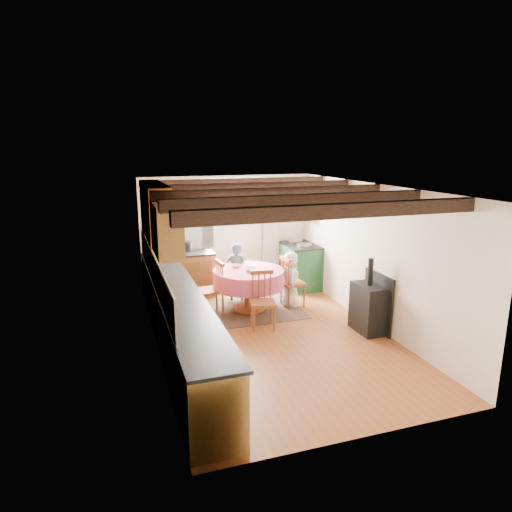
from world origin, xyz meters
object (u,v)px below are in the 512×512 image
object	(u,v)px
chair_left	(211,288)
child_far	(236,272)
dining_table	(249,290)
cup	(253,272)
chair_near	(263,301)
cast_iron_stove	(369,295)
aga_range	(299,265)
child_right	(290,279)
chair_right	(293,281)

from	to	relation	value
chair_left	child_far	bearing A→B (deg)	127.81
dining_table	child_far	world-z (taller)	child_far
chair_left	cup	world-z (taller)	chair_left
chair_near	cast_iron_stove	distance (m)	1.74
dining_table	chair_left	size ratio (longest dim) A/B	1.32
cast_iron_stove	cup	world-z (taller)	cast_iron_stove
chair_left	aga_range	world-z (taller)	chair_left
dining_table	chair_near	world-z (taller)	chair_near
aga_range	child_far	xyz separation A→B (m)	(-1.53, -0.42, 0.10)
aga_range	cast_iron_stove	size ratio (longest dim) A/B	0.84
chair_left	cast_iron_stove	xyz separation A→B (m)	(2.29, -1.55, 0.13)
dining_table	aga_range	distance (m)	1.81
chair_left	child_right	size ratio (longest dim) A/B	0.94
chair_near	child_far	size ratio (longest dim) A/B	0.84
chair_right	cup	size ratio (longest dim) A/B	10.95
chair_left	chair_right	world-z (taller)	chair_left
cup	aga_range	bearing A→B (deg)	41.96
dining_table	child_far	distance (m)	0.66
aga_range	dining_table	bearing A→B (deg)	-144.51
chair_near	child_far	distance (m)	1.51
dining_table	chair_left	bearing A→B (deg)	178.19
dining_table	aga_range	world-z (taller)	aga_range
cast_iron_stove	chair_near	bearing A→B (deg)	157.86
chair_near	chair_left	bearing A→B (deg)	138.62
child_right	cup	size ratio (longest dim) A/B	11.77
cast_iron_stove	child_right	world-z (taller)	cast_iron_stove
chair_right	child_right	bearing A→B (deg)	67.71
child_far	cup	xyz separation A→B (m)	(0.06, -0.90, 0.25)
chair_near	child_right	world-z (taller)	child_right
chair_right	child_far	bearing A→B (deg)	51.50
dining_table	cast_iron_stove	world-z (taller)	cast_iron_stove
chair_right	cup	xyz separation A→B (m)	(-0.88, -0.26, 0.34)
chair_near	cup	distance (m)	0.69
chair_left	aga_range	distance (m)	2.41
aga_range	cup	bearing A→B (deg)	-138.04
aga_range	cast_iron_stove	world-z (taller)	cast_iron_stove
child_far	cup	size ratio (longest dim) A/B	13.02
chair_right	aga_range	size ratio (longest dim) A/B	0.93
chair_right	cast_iron_stove	xyz separation A→B (m)	(0.70, -1.52, 0.13)
chair_left	cast_iron_stove	distance (m)	2.77
cast_iron_stove	chair_right	bearing A→B (deg)	114.86
dining_table	child_far	xyz separation A→B (m)	(-0.06, 0.63, 0.19)
child_right	child_far	bearing A→B (deg)	70.64
chair_near	chair_right	xyz separation A→B (m)	(0.90, 0.87, 0.00)
chair_near	child_far	world-z (taller)	child_far
cup	chair_right	bearing A→B (deg)	16.56
cast_iron_stove	child_far	size ratio (longest dim) A/B	1.07
chair_left	chair_right	xyz separation A→B (m)	(1.58, -0.03, -0.01)
child_far	cup	bearing A→B (deg)	112.76
child_right	cup	world-z (taller)	child_right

